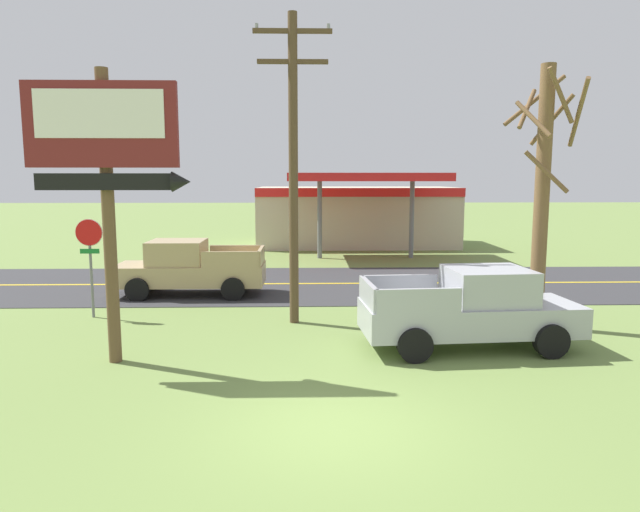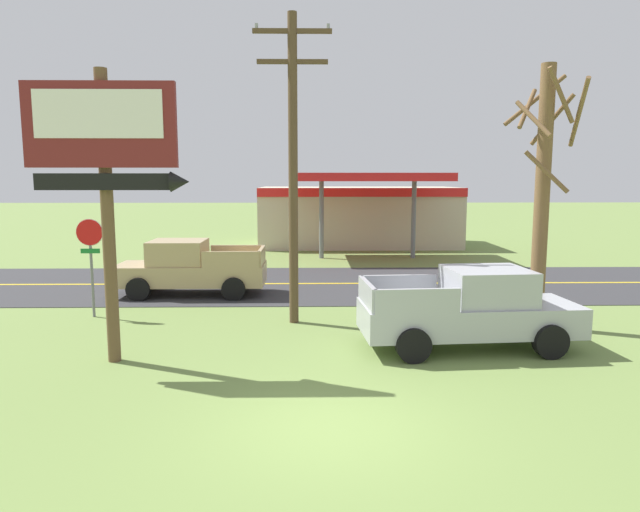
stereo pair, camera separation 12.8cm
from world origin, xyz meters
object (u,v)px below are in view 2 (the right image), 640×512
Objects in this scene: stop_sign at (90,250)px; pickup_silver_parked_on_lawn at (471,309)px; utility_pole at (293,161)px; gas_station at (358,214)px; pickup_tan_on_road at (190,268)px; motel_sign at (106,159)px; bare_tree at (543,188)px.

pickup_silver_parked_on_lawn is (10.41, -3.31, -1.06)m from stop_sign.
utility_pole reaches higher than stop_sign.
utility_pole is 0.71× the size of gas_station.
pickup_silver_parked_on_lawn is at bearing -38.57° from pickup_tan_on_road.
stop_sign reaches higher than pickup_tan_on_road.
gas_station is (7.38, 22.55, -2.58)m from motel_sign.
utility_pole is 6.86m from bare_tree.
utility_pole reaches higher than pickup_silver_parked_on_lawn.
pickup_silver_parked_on_lawn is at bearing -141.07° from bare_tree.
bare_tree is 0.59× the size of gas_station.
stop_sign is 10.98m from pickup_silver_parked_on_lawn.
pickup_tan_on_road is at bearing 89.24° from motel_sign.
pickup_silver_parked_on_lawn is (-2.41, -1.94, -2.90)m from bare_tree.
stop_sign is at bearing 162.35° from pickup_silver_parked_on_lawn.
gas_station is 2.31× the size of pickup_tan_on_road.
motel_sign reaches higher than gas_station.
bare_tree reaches higher than gas_station.
utility_pole is at bearing 42.38° from motel_sign.
pickup_tan_on_road is at bearing 141.43° from pickup_silver_parked_on_lawn.
motel_sign is 0.90× the size of bare_tree.
motel_sign is at bearing -137.62° from utility_pole.
pickup_silver_parked_on_lawn is 1.03× the size of pickup_tan_on_road.
pickup_tan_on_road is at bearing 156.58° from bare_tree.
motel_sign is 5.30m from utility_pole.
utility_pole is (3.91, 3.57, 0.09)m from motel_sign.
pickup_tan_on_road is (-7.28, -15.02, -0.98)m from gas_station.
pickup_silver_parked_on_lawn is at bearing -30.47° from utility_pole.
motel_sign is at bearing -90.76° from pickup_tan_on_road.
motel_sign is 23.87m from gas_station.
utility_pole reaches higher than bare_tree.
utility_pole is 6.60m from pickup_tan_on_road.
motel_sign is at bearing -173.18° from pickup_silver_parked_on_lawn.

